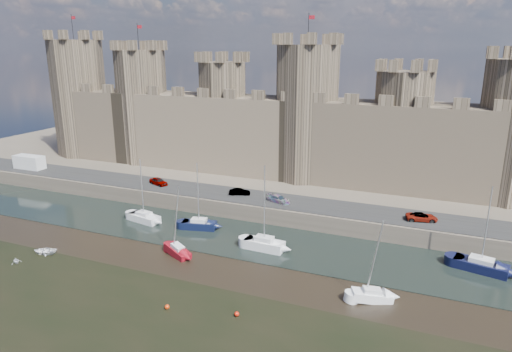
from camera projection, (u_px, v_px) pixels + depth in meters
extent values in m
plane|color=black|center=(129.00, 339.00, 40.91)|extent=(160.00, 160.00, 0.00)
cube|color=black|center=(239.00, 238.00, 62.24)|extent=(160.00, 12.00, 0.08)
cube|color=#4C443A|center=(311.00, 167.00, 93.92)|extent=(160.00, 60.00, 2.50)
cube|color=black|center=(266.00, 199.00, 70.44)|extent=(160.00, 7.00, 0.10)
cube|color=#42382B|center=(294.00, 138.00, 80.98)|extent=(100.00, 9.00, 14.00)
cylinder|color=#42382B|center=(80.00, 98.00, 97.14)|extent=(11.00, 11.00, 24.00)
cylinder|color=black|center=(72.00, 27.00, 93.16)|extent=(0.10, 0.10, 5.00)
cube|color=maroon|center=(73.00, 18.00, 92.48)|extent=(1.00, 0.03, 0.60)
cylinder|color=#42382B|center=(143.00, 107.00, 91.57)|extent=(10.00, 10.00, 22.00)
cylinder|color=black|center=(138.00, 37.00, 87.86)|extent=(0.10, 0.10, 5.00)
cube|color=maroon|center=(139.00, 27.00, 87.18)|extent=(1.00, 0.03, 0.60)
cylinder|color=#42382B|center=(223.00, 117.00, 85.27)|extent=(9.00, 9.00, 20.00)
cylinder|color=#42382B|center=(306.00, 114.00, 79.01)|extent=(11.00, 11.00, 23.00)
cylinder|color=black|center=(308.00, 29.00, 75.16)|extent=(0.10, 0.10, 5.00)
cube|color=maroon|center=(312.00, 17.00, 74.48)|extent=(1.00, 0.03, 0.60)
cylinder|color=#42382B|center=(401.00, 131.00, 73.72)|extent=(9.00, 9.00, 19.00)
imported|color=gray|center=(158.00, 181.00, 77.35)|extent=(4.00, 2.67, 1.27)
imported|color=gray|center=(240.00, 192.00, 72.10)|extent=(3.50, 2.14, 1.09)
imported|color=gray|center=(279.00, 199.00, 68.75)|extent=(4.06, 2.59, 1.09)
imported|color=gray|center=(422.00, 217.00, 61.45)|extent=(4.49, 2.85, 1.15)
cube|color=silver|center=(29.00, 162.00, 87.35)|extent=(6.02, 2.48, 2.61)
cube|color=silver|center=(144.00, 218.00, 67.89)|extent=(5.40, 2.92, 1.04)
cube|color=silver|center=(144.00, 213.00, 67.68)|extent=(2.49, 1.80, 0.47)
cylinder|color=silver|center=(142.00, 187.00, 66.57)|extent=(0.14, 0.14, 8.52)
cube|color=black|center=(199.00, 225.00, 65.19)|extent=(5.15, 2.94, 1.06)
cube|color=silver|center=(199.00, 220.00, 64.98)|extent=(2.40, 1.78, 0.48)
cylinder|color=silver|center=(198.00, 193.00, 63.85)|extent=(0.14, 0.14, 8.66)
cube|color=silver|center=(264.00, 245.00, 58.53)|extent=(5.23, 2.20, 1.21)
cube|color=silver|center=(264.00, 239.00, 58.29)|extent=(2.34, 1.49, 0.55)
cylinder|color=silver|center=(264.00, 204.00, 57.00)|extent=(0.14, 0.14, 9.91)
cube|color=black|center=(481.00, 266.00, 52.98)|extent=(6.21, 3.56, 1.12)
cube|color=silver|center=(482.00, 260.00, 52.75)|extent=(2.90, 2.15, 0.51)
cylinder|color=silver|center=(487.00, 225.00, 51.57)|extent=(0.14, 0.14, 9.14)
cube|color=maroon|center=(178.00, 252.00, 56.95)|extent=(4.20, 3.03, 1.00)
cube|color=silver|center=(178.00, 247.00, 56.75)|extent=(2.03, 1.70, 0.45)
cylinder|color=silver|center=(176.00, 218.00, 55.69)|extent=(0.14, 0.14, 8.16)
cube|color=white|center=(372.00, 297.00, 46.86)|extent=(4.43, 3.12, 0.97)
cube|color=silver|center=(372.00, 290.00, 46.66)|extent=(2.13, 1.76, 0.44)
cylinder|color=silver|center=(375.00, 257.00, 45.63)|extent=(0.14, 0.14, 7.95)
imported|color=silver|center=(16.00, 261.00, 54.94)|extent=(1.71, 1.63, 0.71)
imported|color=white|center=(44.00, 251.00, 57.59)|extent=(3.33, 2.58, 0.63)
sphere|color=red|center=(167.00, 307.00, 45.45)|extent=(0.49, 0.49, 0.49)
sphere|color=red|center=(237.00, 314.00, 44.24)|extent=(0.48, 0.48, 0.48)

